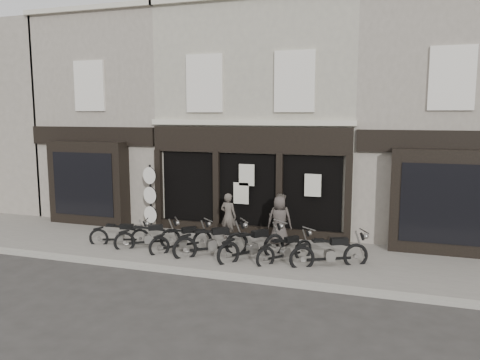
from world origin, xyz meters
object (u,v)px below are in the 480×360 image
(motorcycle_5, at_px, (286,252))
(man_left, at_px, (228,216))
(motorcycle_1, at_px, (148,238))
(motorcycle_3, at_px, (212,244))
(motorcycle_4, at_px, (253,247))
(motorcycle_2, at_px, (182,242))
(advert_sign_post, at_px, (150,200))
(man_right, at_px, (280,221))
(man_centre, at_px, (280,218))
(motorcycle_0, at_px, (120,236))
(motorcycle_6, at_px, (330,255))

(motorcycle_5, xyz_separation_m, man_left, (-2.39, 1.75, 0.52))
(motorcycle_5, bearing_deg, motorcycle_1, 128.75)
(motorcycle_3, height_order, motorcycle_4, motorcycle_3)
(motorcycle_2, distance_m, advert_sign_post, 3.03)
(man_right, bearing_deg, motorcycle_3, 36.65)
(man_left, bearing_deg, motorcycle_5, 152.35)
(man_right, bearing_deg, motorcycle_2, 20.97)
(motorcycle_1, height_order, motorcycle_4, motorcycle_4)
(man_left, height_order, advert_sign_post, advert_sign_post)
(motorcycle_5, distance_m, man_centre, 1.95)
(motorcycle_2, bearing_deg, motorcycle_1, 131.58)
(motorcycle_0, height_order, man_centre, man_centre)
(motorcycle_0, bearing_deg, man_centre, 2.33)
(motorcycle_3, relative_size, man_left, 1.28)
(motorcycle_3, bearing_deg, advert_sign_post, 109.68)
(man_left, xyz_separation_m, man_centre, (1.78, 0.02, 0.04))
(motorcycle_2, bearing_deg, motorcycle_4, -50.26)
(motorcycle_6, xyz_separation_m, man_left, (-3.67, 1.80, 0.47))
(motorcycle_5, xyz_separation_m, man_right, (-0.55, 1.53, 0.54))
(man_right, bearing_deg, motorcycle_1, 13.09)
(man_centre, bearing_deg, motorcycle_1, 36.52)
(motorcycle_6, bearing_deg, motorcycle_0, 152.52)
(motorcycle_0, relative_size, man_right, 1.20)
(motorcycle_5, height_order, man_left, man_left)
(motorcycle_2, height_order, motorcycle_6, motorcycle_6)
(motorcycle_1, distance_m, advert_sign_post, 2.33)
(motorcycle_2, xyz_separation_m, motorcycle_3, (1.06, -0.14, 0.05))
(motorcycle_6, relative_size, man_centre, 1.28)
(motorcycle_1, xyz_separation_m, motorcycle_3, (2.24, -0.14, 0.05))
(advert_sign_post, bearing_deg, motorcycle_3, -17.18)
(motorcycle_0, xyz_separation_m, advert_sign_post, (0.06, 1.93, 0.85))
(man_left, bearing_deg, motorcycle_4, 136.26)
(man_centre, bearing_deg, motorcycle_5, 120.75)
(man_centre, height_order, advert_sign_post, advert_sign_post)
(motorcycle_1, height_order, motorcycle_6, motorcycle_6)
(motorcycle_1, height_order, man_left, man_left)
(motorcycle_4, bearing_deg, advert_sign_post, 104.89)
(motorcycle_5, distance_m, man_right, 1.71)
(motorcycle_4, xyz_separation_m, motorcycle_6, (2.26, 0.03, -0.01))
(motorcycle_5, distance_m, motorcycle_6, 1.29)
(motorcycle_0, relative_size, man_centre, 1.17)
(motorcycle_3, bearing_deg, motorcycle_5, -33.83)
(motorcycle_4, xyz_separation_m, motorcycle_5, (0.97, 0.08, -0.06))
(motorcycle_6, distance_m, advert_sign_post, 7.07)
(man_left, bearing_deg, man_right, -178.22)
(motorcycle_3, relative_size, advert_sign_post, 0.80)
(motorcycle_4, bearing_deg, man_left, 76.78)
(motorcycle_4, height_order, motorcycle_6, motorcycle_4)
(motorcycle_6, bearing_deg, motorcycle_2, 152.44)
(man_left, bearing_deg, motorcycle_0, 37.79)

